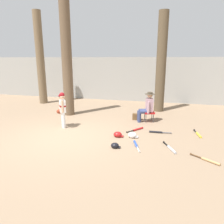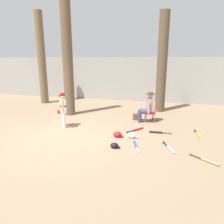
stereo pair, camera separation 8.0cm
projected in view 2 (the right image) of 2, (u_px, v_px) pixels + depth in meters
name	position (u px, v px, depth m)	size (l,w,h in m)	color
ground_plane	(65.00, 137.00, 6.80)	(60.00, 60.00, 0.00)	#897056
concrete_back_wall	(116.00, 79.00, 12.72)	(18.00, 0.36, 2.56)	#9E9E99
tree_near_player	(67.00, 57.00, 8.96)	(0.59, 0.59, 5.66)	brown
tree_behind_spectator	(162.00, 70.00, 9.72)	(0.73, 0.73, 4.66)	brown
young_ballplayer	(63.00, 108.00, 7.62)	(0.51, 0.51, 1.31)	white
folding_stool	(150.00, 113.00, 8.38)	(0.49, 0.49, 0.41)	red
seated_spectator	(147.00, 106.00, 8.31)	(0.68, 0.53, 1.20)	navy
handbag_beside_stool	(137.00, 117.00, 8.70)	(0.34, 0.18, 0.26)	brown
tree_far_left	(42.00, 64.00, 11.55)	(0.65, 0.65, 5.05)	brown
bat_blue_youth	(136.00, 145.00, 6.10)	(0.30, 0.72, 0.07)	#2347AD
bat_red_barrel	(137.00, 129.00, 7.44)	(0.52, 0.66, 0.07)	red
bat_yellow_trainer	(199.00, 135.00, 6.92)	(0.19, 0.73, 0.07)	yellow
bat_wood_tan	(208.00, 161.00, 5.15)	(0.66, 0.50, 0.07)	tan
bat_black_composite	(158.00, 132.00, 7.15)	(0.74, 0.09, 0.07)	black
bat_aluminum_silver	(170.00, 149.00, 5.84)	(0.38, 0.73, 0.07)	#B7BCC6
batting_helmet_black	(114.00, 146.00, 5.97)	(0.28, 0.21, 0.16)	black
batting_helmet_white	(132.00, 135.00, 6.75)	(0.32, 0.25, 0.19)	silver
batting_helmet_red	(118.00, 135.00, 6.81)	(0.32, 0.25, 0.19)	#A81919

